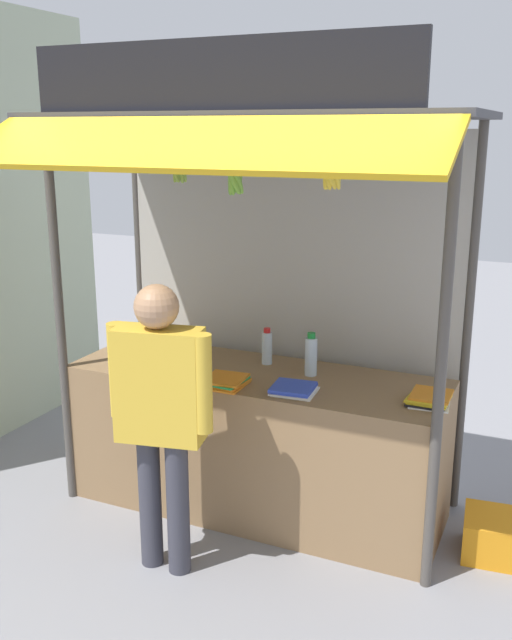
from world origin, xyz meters
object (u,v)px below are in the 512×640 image
(banana_bunch_inner_right, at_px, (180,170))
(magazine_stack_mid_left, at_px, (294,389))
(vendor_person, at_px, (160,404))
(banana_bunch_leftmost, at_px, (332,173))
(water_bottle_far_left, at_px, (267,347))
(water_bottle_back_left, at_px, (311,355))
(magazine_stack_rear_center, at_px, (225,381))
(magazine_stack_front_right, at_px, (184,377))
(banana_bunch_rightmost, at_px, (235,179))
(magazine_stack_center, at_px, (430,398))
(plastic_crate, at_px, (494,536))
(water_bottle_back_right, at_px, (171,345))

(banana_bunch_inner_right, bearing_deg, magazine_stack_mid_left, 25.78)
(vendor_person, bearing_deg, banana_bunch_inner_right, -95.59)
(magazine_stack_mid_left, height_order, vendor_person, vendor_person)
(banana_bunch_inner_right, relative_size, banana_bunch_leftmost, 0.96)
(banana_bunch_leftmost, height_order, vendor_person, banana_bunch_leftmost)
(water_bottle_far_left, height_order, banana_bunch_inner_right, banana_bunch_inner_right)
(water_bottle_back_left, xyz_separation_m, magazine_stack_mid_left, (0.01, -0.33, -0.11))
(magazine_stack_mid_left, bearing_deg, magazine_stack_rear_center, -172.44)
(magazine_stack_front_right, height_order, banana_bunch_leftmost, banana_bunch_leftmost)
(banana_bunch_inner_right, bearing_deg, banana_bunch_leftmost, -0.05)
(banana_bunch_rightmost, distance_m, vendor_person, 1.27)
(magazine_stack_front_right, distance_m, magazine_stack_center, 1.48)
(magazine_stack_front_right, bearing_deg, banana_bunch_inner_right, -57.14)
(magazine_stack_rear_center, relative_size, plastic_crate, 0.76)
(water_bottle_back_right, distance_m, water_bottle_back_left, 0.97)
(banana_bunch_inner_right, xyz_separation_m, plastic_crate, (1.74, 0.55, -2.10))
(magazine_stack_center, height_order, banana_bunch_rightmost, banana_bunch_rightmost)
(magazine_stack_mid_left, xyz_separation_m, plastic_crate, (1.17, 0.27, -0.83))
(magazine_stack_center, relative_size, banana_bunch_rightmost, 0.88)
(water_bottle_back_right, height_order, magazine_stack_front_right, water_bottle_back_right)
(banana_bunch_inner_right, bearing_deg, water_bottle_back_right, 127.96)
(water_bottle_far_left, bearing_deg, magazine_stack_rear_center, -98.35)
(magazine_stack_center, distance_m, banana_bunch_leftmost, 1.41)
(water_bottle_back_right, height_order, banana_bunch_inner_right, banana_bunch_inner_right)
(banana_bunch_leftmost, distance_m, vendor_person, 1.52)
(water_bottle_far_left, relative_size, magazine_stack_rear_center, 0.91)
(banana_bunch_inner_right, bearing_deg, vendor_person, -84.16)
(water_bottle_back_right, distance_m, magazine_stack_mid_left, 1.01)
(water_bottle_far_left, relative_size, magazine_stack_mid_left, 0.90)
(magazine_stack_front_right, height_order, magazine_stack_center, magazine_stack_center)
(water_bottle_back_right, bearing_deg, vendor_person, -62.85)
(magazine_stack_front_right, relative_size, banana_bunch_rightmost, 0.84)
(magazine_stack_center, distance_m, banana_bunch_rightmost, 1.63)
(banana_bunch_inner_right, relative_size, plastic_crate, 0.69)
(magazine_stack_front_right, relative_size, banana_bunch_leftmost, 0.98)
(magazine_stack_front_right, bearing_deg, magazine_stack_center, 9.23)
(banana_bunch_inner_right, bearing_deg, water_bottle_far_left, 72.56)
(water_bottle_far_left, distance_m, water_bottle_back_right, 0.65)
(magazine_stack_mid_left, xyz_separation_m, banana_bunch_leftmost, (0.29, -0.28, 1.27))
(water_bottle_back_right, xyz_separation_m, banana_bunch_inner_right, (0.40, -0.52, 1.18))
(water_bottle_far_left, relative_size, water_bottle_back_right, 1.10)
(water_bottle_back_left, distance_m, magazine_stack_center, 0.80)
(magazine_stack_front_right, xyz_separation_m, vendor_person, (0.16, -0.53, 0.04))
(plastic_crate, bearing_deg, water_bottle_back_left, 177.39)
(water_bottle_far_left, xyz_separation_m, magazine_stack_front_right, (-0.34, -0.50, -0.09))
(magazine_stack_mid_left, bearing_deg, banana_bunch_inner_right, -154.22)
(water_bottle_back_right, relative_size, banana_bunch_rightmost, 0.75)
(water_bottle_back_right, distance_m, banana_bunch_leftmost, 1.81)
(magazine_stack_front_right, bearing_deg, plastic_crate, 10.86)
(plastic_crate, bearing_deg, water_bottle_back_right, -179.10)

